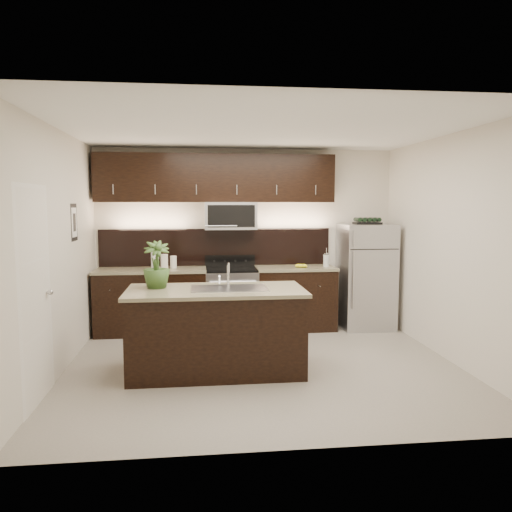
# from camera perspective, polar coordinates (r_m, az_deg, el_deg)

# --- Properties ---
(ground) EXTENTS (4.50, 4.50, 0.00)m
(ground) POSITION_cam_1_polar(r_m,az_deg,el_deg) (5.94, 0.77, -12.45)
(ground) COLOR gray
(ground) RESTS_ON ground
(room_walls) EXTENTS (4.52, 4.02, 2.71)m
(room_walls) POSITION_cam_1_polar(r_m,az_deg,el_deg) (5.58, -0.29, 4.12)
(room_walls) COLOR beige
(room_walls) RESTS_ON ground
(counter_run) EXTENTS (3.51, 0.65, 0.94)m
(counter_run) POSITION_cam_1_polar(r_m,az_deg,el_deg) (7.41, -4.42, -4.97)
(counter_run) COLOR black
(counter_run) RESTS_ON ground
(upper_fixtures) EXTENTS (3.49, 0.40, 1.66)m
(upper_fixtures) POSITION_cam_1_polar(r_m,az_deg,el_deg) (7.43, -4.36, 8.00)
(upper_fixtures) COLOR black
(upper_fixtures) RESTS_ON counter_run
(island) EXTENTS (1.96, 0.96, 0.94)m
(island) POSITION_cam_1_polar(r_m,az_deg,el_deg) (5.64, -4.58, -8.46)
(island) COLOR black
(island) RESTS_ON ground
(sink_faucet) EXTENTS (0.84, 0.50, 0.28)m
(sink_faucet) POSITION_cam_1_polar(r_m,az_deg,el_deg) (5.56, -3.08, -3.56)
(sink_faucet) COLOR silver
(sink_faucet) RESTS_ON island
(refrigerator) EXTENTS (0.76, 0.68, 1.57)m
(refrigerator) POSITION_cam_1_polar(r_m,az_deg,el_deg) (7.72, 12.46, -2.28)
(refrigerator) COLOR #B2B2B7
(refrigerator) RESTS_ON ground
(wine_rack) EXTENTS (0.39, 0.24, 0.09)m
(wine_rack) POSITION_cam_1_polar(r_m,az_deg,el_deg) (7.64, 12.60, 3.90)
(wine_rack) COLOR black
(wine_rack) RESTS_ON refrigerator
(plant) EXTENTS (0.35, 0.35, 0.53)m
(plant) POSITION_cam_1_polar(r_m,az_deg,el_deg) (5.66, -11.32, -0.97)
(plant) COLOR #335321
(plant) RESTS_ON island
(canisters) EXTENTS (0.36, 0.20, 0.25)m
(canisters) POSITION_cam_1_polar(r_m,az_deg,el_deg) (7.33, -10.69, -0.58)
(canisters) COLOR silver
(canisters) RESTS_ON counter_run
(french_press) EXTENTS (0.09, 0.09, 0.27)m
(french_press) POSITION_cam_1_polar(r_m,az_deg,el_deg) (7.52, 8.04, -0.45)
(french_press) COLOR silver
(french_press) RESTS_ON counter_run
(bananas) EXTENTS (0.22, 0.20, 0.06)m
(bananas) POSITION_cam_1_polar(r_m,az_deg,el_deg) (7.40, 4.82, -1.09)
(bananas) COLOR yellow
(bananas) RESTS_ON counter_run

